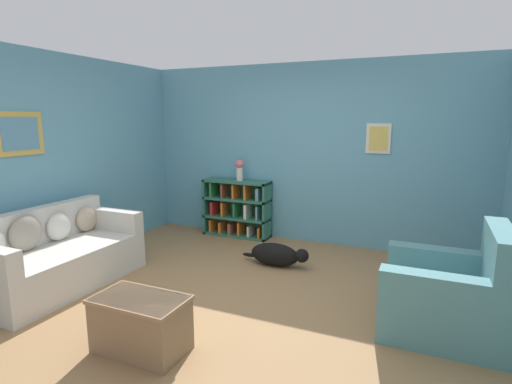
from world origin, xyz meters
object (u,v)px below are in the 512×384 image
object	(u,v)px
recliner_chair	(450,296)
vase	(240,169)
couch	(56,257)
bookshelf	(237,209)
dog	(277,255)
coffee_table	(141,323)

from	to	relation	value
recliner_chair	vase	xyz separation A→B (m)	(-2.90, 1.84, 0.73)
couch	bookshelf	bearing A→B (deg)	69.15
bookshelf	vase	xyz separation A→B (m)	(0.06, -0.02, 0.63)
dog	vase	bearing A→B (deg)	135.56
couch	vase	bearing A→B (deg)	67.90
recliner_chair	coffee_table	distance (m)	2.57
bookshelf	dog	distance (m)	1.47
recliner_chair	dog	size ratio (longest dim) A/B	1.07
couch	dog	world-z (taller)	couch
bookshelf	recliner_chair	distance (m)	3.49
couch	dog	size ratio (longest dim) A/B	1.94
couch	recliner_chair	distance (m)	3.97
recliner_chair	dog	distance (m)	2.11
bookshelf	vase	size ratio (longest dim) A/B	3.31
bookshelf	dog	size ratio (longest dim) A/B	1.17
coffee_table	dog	distance (m)	2.19
dog	recliner_chair	bearing A→B (deg)	-24.60
bookshelf	recliner_chair	world-z (taller)	recliner_chair
couch	coffee_table	bearing A→B (deg)	-20.70
bookshelf	vase	distance (m)	0.63
bookshelf	coffee_table	world-z (taller)	bookshelf
recliner_chair	coffee_table	xyz separation A→B (m)	(-2.22, -1.29, -0.10)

